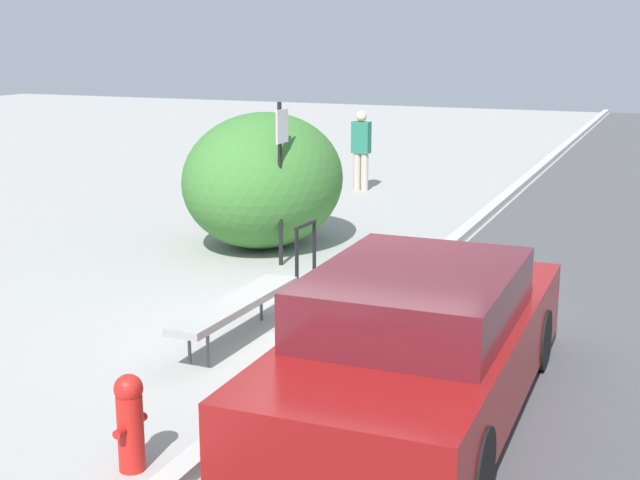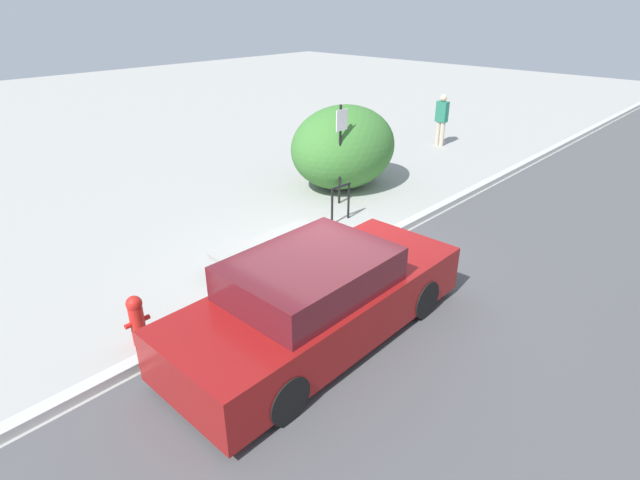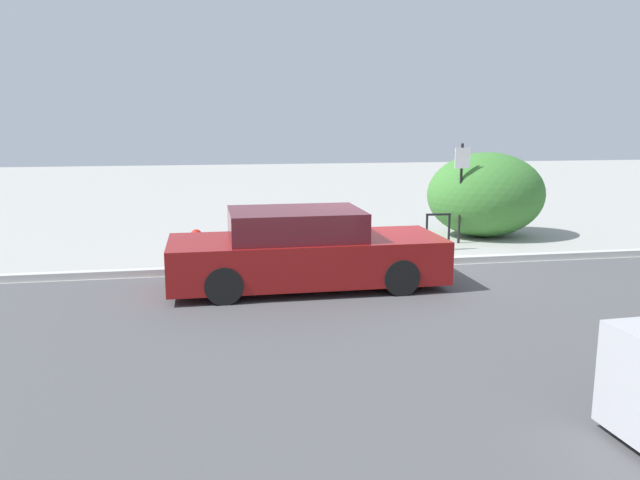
# 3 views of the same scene
# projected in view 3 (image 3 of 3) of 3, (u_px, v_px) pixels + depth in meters

# --- Properties ---
(ground_plane) EXTENTS (60.00, 60.00, 0.00)m
(ground_plane) POSITION_uv_depth(u_px,v_px,m) (371.00, 267.00, 12.16)
(ground_plane) COLOR #9E9E99
(road_strip) EXTENTS (60.00, 10.00, 0.01)m
(road_strip) POSITION_uv_depth(u_px,v_px,m) (485.00, 367.00, 7.17)
(road_strip) COLOR #4C4C4F
(road_strip) RESTS_ON ground_plane
(curb) EXTENTS (60.00, 0.20, 0.13)m
(curb) POSITION_uv_depth(u_px,v_px,m) (371.00, 263.00, 12.14)
(curb) COLOR #B7B7B2
(curb) RESTS_ON ground_plane
(bench) EXTENTS (2.20, 0.44, 0.47)m
(bench) POSITION_uv_depth(u_px,v_px,m) (335.00, 237.00, 13.00)
(bench) COLOR #515156
(bench) RESTS_ON ground_plane
(bike_rack) EXTENTS (0.55, 0.09, 0.83)m
(bike_rack) POSITION_uv_depth(u_px,v_px,m) (438.00, 228.00, 13.58)
(bike_rack) COLOR black
(bike_rack) RESTS_ON ground_plane
(sign_post) EXTENTS (0.36, 0.08, 2.30)m
(sign_post) POSITION_uv_depth(u_px,v_px,m) (461.00, 184.00, 14.24)
(sign_post) COLOR black
(sign_post) RESTS_ON ground_plane
(fire_hydrant) EXTENTS (0.36, 0.22, 0.77)m
(fire_hydrant) POSITION_uv_depth(u_px,v_px,m) (197.00, 248.00, 11.93)
(fire_hydrant) COLOR red
(fire_hydrant) RESTS_ON ground_plane
(shrub_hedge) EXTENTS (2.90, 2.34, 2.06)m
(shrub_hedge) POSITION_uv_depth(u_px,v_px,m) (486.00, 195.00, 15.19)
(shrub_hedge) COLOR #3D7A33
(shrub_hedge) RESTS_ON ground_plane
(parked_car_near) EXTENTS (4.60, 1.80, 1.34)m
(parked_car_near) POSITION_uv_depth(u_px,v_px,m) (304.00, 251.00, 10.55)
(parked_car_near) COLOR black
(parked_car_near) RESTS_ON ground_plane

